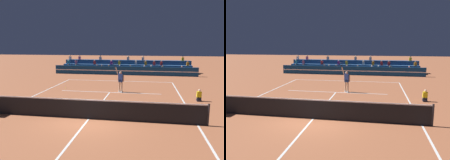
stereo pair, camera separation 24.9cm
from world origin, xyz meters
The scene contains 8 objects.
ground_plane centered at (0.00, 0.00, 0.00)m, with size 120.00×120.00×0.00m, color #AD603D.
court_lines centered at (0.00, 0.00, 0.00)m, with size 11.10×23.90×0.01m.
tennis_net centered at (0.00, 0.00, 0.54)m, with size 12.00×0.10×1.10m.
sponsor_banner_wall centered at (0.00, 16.46, 0.55)m, with size 18.00×0.26×1.10m.
bleacher_stand centered at (-0.01, 18.99, 0.65)m, with size 17.30×2.85×2.28m.
ball_kid_courtside centered at (6.55, 4.73, 0.33)m, with size 0.30×0.36×0.84m.
tennis_player centered at (0.83, 6.67, 0.99)m, with size 0.97×0.39×2.49m.
tennis_ball centered at (-4.19, 7.46, 0.03)m, with size 0.07×0.07×0.07m, color #C6DB33.
Camera 2 is at (3.26, -10.65, 3.95)m, focal length 35.00 mm.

